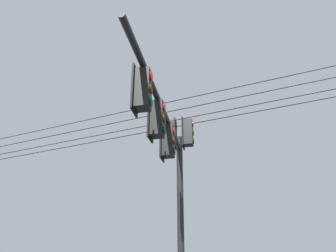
% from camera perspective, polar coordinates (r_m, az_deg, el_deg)
% --- Properties ---
extents(signal_mast_assembly, '(5.70, 3.67, 7.21)m').
position_cam_1_polar(signal_mast_assembly, '(9.67, 0.43, -5.29)').
color(signal_mast_assembly, black).
rests_on(signal_mast_assembly, ground).
extents(overhead_wire_span, '(18.74, 18.79, 1.43)m').
position_cam_1_polar(overhead_wire_span, '(12.44, -3.31, 0.99)').
color(overhead_wire_span, black).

